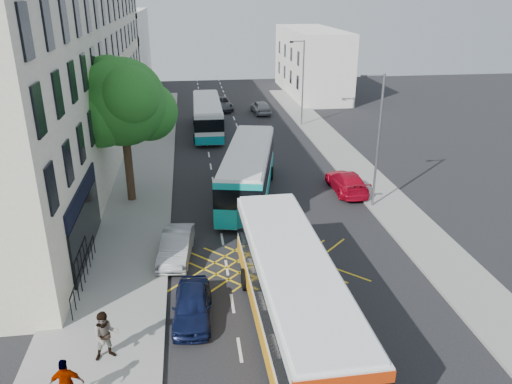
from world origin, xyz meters
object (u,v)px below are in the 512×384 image
object	(u,v)px
bus_mid	(248,171)
red_hatchback	(347,182)
bus_far	(207,116)
distant_car_silver	(261,107)
distant_car_grey	(221,104)
lamp_near	(377,135)
pedestrian_far	(67,384)
lamp_far	(302,79)
pedestrian_near	(106,336)
parked_car_blue	(192,305)
bus_near	(292,294)
parked_car_silver	(176,246)
street_tree	(122,103)

from	to	relation	value
bus_mid	red_hatchback	bearing A→B (deg)	11.99
bus_far	red_hatchback	distance (m)	18.17
distant_car_silver	bus_far	bearing A→B (deg)	43.86
distant_car_grey	distant_car_silver	xyz separation A→B (m)	(4.16, -2.36, 0.01)
lamp_near	pedestrian_far	bearing A→B (deg)	-136.89
lamp_far	bus_far	bearing A→B (deg)	-172.63
lamp_far	red_hatchback	bearing A→B (deg)	-92.31
lamp_near	pedestrian_far	distance (m)	20.94
lamp_near	pedestrian_near	size ratio (longest dim) A/B	4.19
lamp_near	distant_car_grey	distance (m)	29.36
pedestrian_near	pedestrian_far	distance (m)	2.36
lamp_near	distant_car_silver	world-z (taller)	lamp_near
red_hatchback	bus_mid	bearing A→B (deg)	-0.91
parked_car_blue	distant_car_silver	bearing A→B (deg)	80.85
bus_far	bus_near	bearing A→B (deg)	-85.68
bus_mid	pedestrian_far	xyz separation A→B (m)	(-7.80, -16.92, -0.66)
bus_near	parked_car_silver	size ratio (longest dim) A/B	2.98
parked_car_silver	bus_far	bearing A→B (deg)	90.62
distant_car_grey	bus_mid	bearing A→B (deg)	-94.79
bus_far	pedestrian_far	world-z (taller)	bus_far
bus_far	lamp_far	bearing A→B (deg)	8.13
bus_far	distant_car_silver	size ratio (longest dim) A/B	2.62
lamp_far	pedestrian_far	bearing A→B (deg)	-113.83
distant_car_grey	bus_far	bearing A→B (deg)	-106.19
bus_near	bus_far	xyz separation A→B (m)	(-1.87, 30.07, -0.20)
red_hatchback	pedestrian_far	bearing A→B (deg)	49.15
distant_car_silver	pedestrian_far	distance (m)	41.67
bus_mid	parked_car_silver	bearing A→B (deg)	-108.56
bus_near	distant_car_grey	distance (m)	39.44
parked_car_blue	pedestrian_far	bearing A→B (deg)	-129.31
pedestrian_far	pedestrian_near	bearing A→B (deg)	-112.92
bus_near	bus_mid	distance (m)	14.07
distant_car_grey	pedestrian_near	distance (m)	40.69
lamp_near	bus_mid	size ratio (longest dim) A/B	0.67
red_hatchback	pedestrian_near	distance (m)	19.93
bus_near	pedestrian_near	bearing A→B (deg)	-175.39
parked_car_blue	pedestrian_near	bearing A→B (deg)	-141.98
bus_mid	lamp_far	bearing A→B (deg)	79.54
parked_car_blue	pedestrian_near	world-z (taller)	pedestrian_near
bus_mid	pedestrian_near	xyz separation A→B (m)	(-6.89, -14.75, -0.61)
distant_car_grey	pedestrian_near	xyz separation A→B (m)	(-6.90, -40.10, 0.41)
lamp_far	red_hatchback	distance (m)	17.69
pedestrian_near	lamp_far	bearing A→B (deg)	51.67
parked_car_silver	distant_car_silver	size ratio (longest dim) A/B	0.99
lamp_near	distant_car_silver	size ratio (longest dim) A/B	1.94
bus_far	pedestrian_near	size ratio (longest dim) A/B	5.66
bus_far	parked_car_silver	size ratio (longest dim) A/B	2.64
street_tree	parked_car_blue	size ratio (longest dim) A/B	2.33
bus_far	parked_car_silver	bearing A→B (deg)	-95.66
red_hatchback	parked_car_silver	bearing A→B (deg)	33.51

